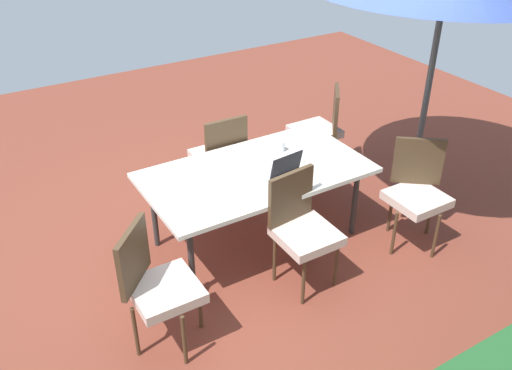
{
  "coord_description": "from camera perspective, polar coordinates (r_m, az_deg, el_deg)",
  "views": [
    {
      "loc": [
        2.16,
        3.58,
        3.15
      ],
      "look_at": [
        0.0,
        0.0,
        0.59
      ],
      "focal_mm": 38.85,
      "sensor_mm": 36.0,
      "label": 1
    }
  ],
  "objects": [
    {
      "name": "cup",
      "position": [
        5.14,
        2.56,
        4.03
      ],
      "size": [
        0.08,
        0.08,
        0.1
      ],
      "primitive_type": "cylinder",
      "color": "white",
      "rests_on": "dining_table"
    },
    {
      "name": "chair_south",
      "position": [
        5.5,
        -3.69,
        3.24
      ],
      "size": [
        0.46,
        0.47,
        0.98
      ],
      "rotation": [
        0.0,
        0.0,
        -0.03
      ],
      "color": "beige",
      "rests_on": "ground_plane"
    },
    {
      "name": "laptop",
      "position": [
        4.77,
        2.6,
        1.72
      ],
      "size": [
        0.34,
        0.28,
        0.21
      ],
      "rotation": [
        0.0,
        0.0,
        0.11
      ],
      "color": "#B7B7BC",
      "rests_on": "dining_table"
    },
    {
      "name": "chair_northeast",
      "position": [
        3.98,
        -10.23,
        -9.84
      ],
      "size": [
        0.59,
        0.59,
        0.98
      ],
      "rotation": [
        0.0,
        0.0,
        3.96
      ],
      "color": "beige",
      "rests_on": "ground_plane"
    },
    {
      "name": "chair_northwest",
      "position": [
        5.12,
        16.24,
        -0.41
      ],
      "size": [
        0.58,
        0.58,
        0.98
      ],
      "rotation": [
        0.0,
        0.0,
        2.48
      ],
      "color": "beige",
      "rests_on": "ground_plane"
    },
    {
      "name": "chair_north",
      "position": [
        4.47,
        4.74,
        -4.19
      ],
      "size": [
        0.47,
        0.48,
        0.98
      ],
      "rotation": [
        0.0,
        0.0,
        3.26
      ],
      "color": "beige",
      "rests_on": "ground_plane"
    },
    {
      "name": "dining_table",
      "position": [
        4.85,
        0.0,
        1.0
      ],
      "size": [
        1.96,
        1.08,
        0.74
      ],
      "color": "silver",
      "rests_on": "ground_plane"
    },
    {
      "name": "chair_southwest",
      "position": [
        6.09,
        6.68,
        6.02
      ],
      "size": [
        0.58,
        0.58,
        0.98
      ],
      "rotation": [
        0.0,
        0.0,
        0.93
      ],
      "color": "beige",
      "rests_on": "ground_plane"
    },
    {
      "name": "ground_plane",
      "position": [
        5.24,
        0.0,
        -5.59
      ],
      "size": [
        10.0,
        10.0,
        0.02
      ],
      "primitive_type": "cube",
      "color": "brown"
    }
  ]
}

